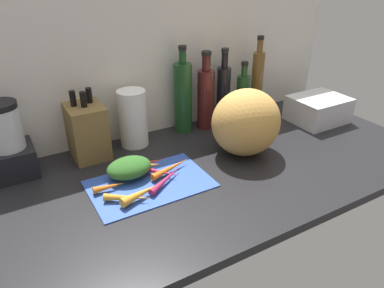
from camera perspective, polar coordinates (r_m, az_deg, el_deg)
The scene contains 22 objects.
ground_plane at distance 131.35cm, azimuth 2.49°, elevation -4.12°, with size 170.00×80.00×3.00cm, color black.
wall_back at distance 150.47cm, azimuth -5.30°, elevation 13.01°, with size 170.00×3.00×60.00cm, color silver.
cutting_board at distance 121.38cm, azimuth -6.55°, elevation -6.15°, with size 39.02×25.15×0.80cm, color #2D51B7.
carrot_0 at distance 113.75cm, azimuth -7.90°, elevation -7.62°, with size 3.08×3.08×14.49cm, color orange.
carrot_1 at distance 127.33cm, azimuth -7.30°, elevation -3.41°, with size 3.17×3.17×10.46cm, color orange.
carrot_2 at distance 119.28cm, azimuth -12.79°, elevation -6.51°, with size 2.28×2.28×10.27cm, color orange.
carrot_3 at distance 126.11cm, azimuth -3.28°, elevation -3.72°, with size 2.47×2.47×17.19cm, color orange.
carrot_4 at distance 113.18cm, azimuth -10.06°, elevation -8.25°, with size 2.34×2.34×14.35cm, color orange.
carrot_5 at distance 120.33cm, azimuth -4.06°, elevation -5.49°, with size 2.22×2.22×17.60cm, color #B2264C.
carrot_6 at distance 129.51cm, azimuth -7.37°, elevation -2.99°, with size 2.60×2.60×14.16cm, color red.
carrot_7 at distance 124.37cm, azimuth -5.31°, elevation -4.33°, with size 2.32×2.32×15.15cm, color #B2264C.
carrot_greens_pile at distance 124.00cm, azimuth -9.79°, elevation -3.65°, with size 15.09×11.61×6.38cm, color #2D6023.
winter_squash at distance 135.81cm, azimuth 8.43°, elevation 3.36°, with size 26.20×23.69×24.94cm, color gold.
knife_block at distance 138.74cm, azimuth -16.08°, elevation 2.05°, with size 12.52×16.19×25.43cm.
blender_appliance at distance 135.21cm, azimuth -26.78°, elevation -0.16°, with size 14.80×14.80×26.13cm.
paper_towel_roll at distance 142.87cm, azimuth -9.21°, elevation 3.98°, with size 10.88×10.88×22.33cm, color white.
bottle_0 at distance 151.96cm, azimuth -1.42°, elevation 7.40°, with size 7.50×7.50×36.03cm.
bottle_1 at distance 155.23cm, azimuth 2.15°, elevation 7.33°, with size 7.10×7.10×33.18cm.
bottle_2 at distance 161.40cm, azimuth 4.92°, elevation 7.93°, with size 5.90×5.90×32.99cm.
bottle_3 at distance 164.76cm, azimuth 7.91°, elevation 7.28°, with size 5.91×5.91×26.93cm.
bottle_4 at distance 169.74cm, azimuth 10.10°, elevation 9.38°, with size 5.31×5.31×36.60cm.
dish_rack at distance 174.03cm, azimuth 19.07°, elevation 5.16°, with size 23.73×19.75×11.21cm, color silver.
Camera 1 is at (-60.79, -94.02, 67.18)cm, focal length 34.16 mm.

